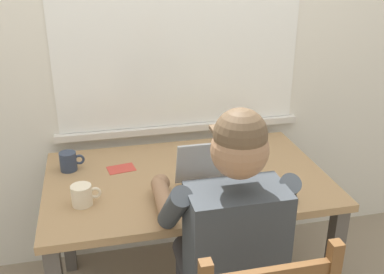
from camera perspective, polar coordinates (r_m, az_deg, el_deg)
name	(u,v)px	position (r m, az deg, el deg)	size (l,w,h in m)	color
back_wall	(166,32)	(2.38, -3.28, 13.19)	(6.00, 0.08, 2.60)	silver
desk	(187,193)	(2.16, -0.67, -7.13)	(1.30, 0.82, 0.71)	#9E7A51
seated_person	(226,240)	(1.74, 4.35, -12.86)	(0.50, 0.60, 1.25)	#33383D
laptop	(218,185)	(1.94, 3.36, -6.08)	(0.33, 0.30, 0.23)	#ADAFB2
computer_mouse	(289,196)	(1.97, 12.24, -7.27)	(0.06, 0.10, 0.03)	black
coffee_mug_white	(82,195)	(1.93, -13.73, -7.16)	(0.12, 0.09, 0.09)	beige
coffee_mug_dark	(69,161)	(2.23, -15.35, -2.99)	(0.12, 0.08, 0.09)	#2D384C
book_stack_main	(212,156)	(2.23, 2.49, -2.39)	(0.20, 0.17, 0.07)	#BC332D
paper_pile_near_laptop	(238,191)	(2.00, 5.87, -6.77)	(0.19, 0.16, 0.01)	white
paper_pile_back_corner	(262,197)	(1.97, 8.89, -7.48)	(0.25, 0.16, 0.01)	silver
landscape_photo_print	(121,169)	(2.21, -8.96, -3.98)	(0.13, 0.09, 0.00)	#C63D33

